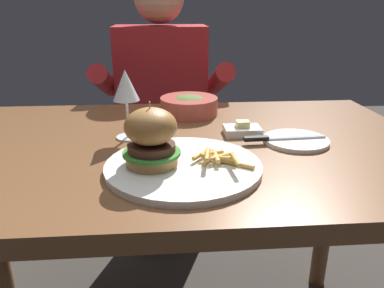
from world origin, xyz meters
The scene contains 10 objects.
dining_table centered at (0.00, 0.00, 0.65)m, with size 1.33×0.77×0.74m.
main_plate centered at (0.04, -0.16, 0.75)m, with size 0.32×0.32×0.01m, color white.
burger_sandwich centered at (-0.02, -0.16, 0.81)m, with size 0.12×0.12×0.13m.
fries_pile centered at (0.11, -0.17, 0.77)m, with size 0.12×0.12×0.03m.
wine_glass centered at (-0.08, 0.04, 0.87)m, with size 0.06×0.06×0.17m.
bread_plate centered at (0.33, -0.02, 0.74)m, with size 0.16×0.16×0.01m, color white.
table_knife centered at (0.28, -0.03, 0.75)m, with size 0.20×0.03×0.01m.
butter_dish centered at (0.21, 0.05, 0.75)m, with size 0.09×0.07×0.04m.
soup_bowl centered at (0.08, 0.24, 0.77)m, with size 0.17×0.17×0.06m.
diner_person centered at (0.00, 0.66, 0.56)m, with size 0.51×0.36×1.18m.
Camera 1 is at (0.01, -0.86, 1.06)m, focal length 35.00 mm.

